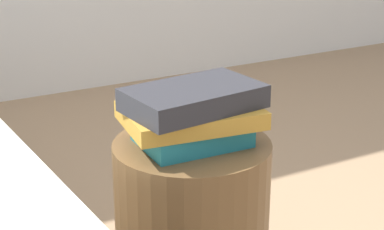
% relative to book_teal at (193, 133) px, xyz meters
% --- Properties ---
extents(book_teal, '(0.23, 0.17, 0.04)m').
position_rel_book_teal_xyz_m(book_teal, '(0.00, 0.00, 0.00)').
color(book_teal, '#1E727F').
rests_on(book_teal, side_table).
extents(book_ochre, '(0.31, 0.23, 0.04)m').
position_rel_book_teal_xyz_m(book_ochre, '(-0.00, 0.00, 0.04)').
color(book_ochre, '#B7842D').
rests_on(book_ochre, book_teal).
extents(book_charcoal, '(0.30, 0.20, 0.05)m').
position_rel_book_teal_xyz_m(book_charcoal, '(-0.01, -0.01, 0.08)').
color(book_charcoal, '#28282D').
rests_on(book_charcoal, book_ochre).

